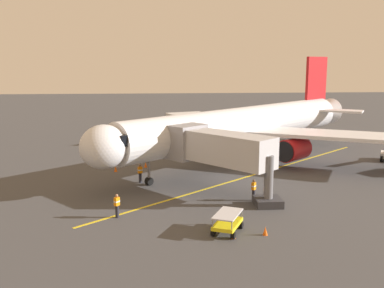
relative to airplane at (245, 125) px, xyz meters
The scene contains 12 objects.
ground_plane 4.10m from the airplane, 142.24° to the right, with size 220.00×220.00×0.00m, color #424244.
apron_lead_in_line 7.37m from the airplane, 88.04° to the left, with size 0.24×40.00×0.01m, color yellow.
airplane is the anchor object (origin of this frame).
jet_bridge 12.50m from the airplane, 66.56° to the left, with size 9.04×9.89×5.40m.
ground_crew_marshaller 21.69m from the airplane, 54.30° to the left, with size 0.44×0.47×1.71m.
ground_crew_wing_walker 14.21m from the airplane, 36.18° to the left, with size 0.47×0.40×1.71m.
ground_crew_loader 14.78m from the airplane, 81.73° to the left, with size 0.45×0.47×1.71m.
baggage_cart_portside 21.71m from the airplane, 75.93° to the left, with size 2.41×2.95×1.27m.
safety_cone_nose_left 22.76m from the airplane, 77.05° to the left, with size 0.32×0.32×0.55m, color #F2590F.
safety_cone_nose_right 14.79m from the airplane, 15.56° to the left, with size 0.32×0.32×0.55m, color #F2590F.
safety_cone_wing_port 11.65m from the airplane, 11.46° to the left, with size 0.32×0.32×0.55m, color #F2590F.
safety_cone_wing_starboard 22.03m from the airplane, 82.31° to the left, with size 0.32×0.32×0.55m, color #F2590F.
Camera 1 is at (10.44, 48.51, 10.80)m, focal length 41.97 mm.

